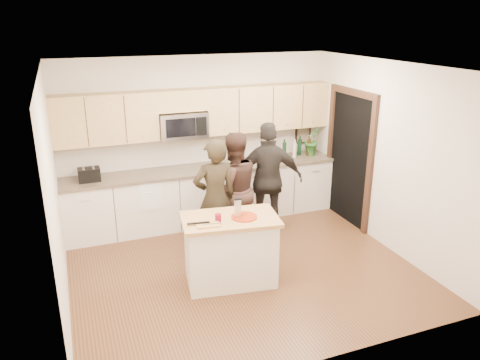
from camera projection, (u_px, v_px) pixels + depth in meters
name	position (u px, v px, depth m)	size (l,w,h in m)	color
floor	(242.00, 267.00, 6.43)	(4.50, 4.50, 0.00)	brown
room_shell	(242.00, 146.00, 5.86)	(4.52, 4.02, 2.71)	beige
back_cabinetry	(205.00, 194.00, 7.77)	(4.50, 0.66, 0.94)	silver
upper_cabinetry	(202.00, 111.00, 7.45)	(4.50, 0.33, 0.75)	tan
microwave	(182.00, 125.00, 7.37)	(0.76, 0.41, 0.40)	silver
doorway	(350.00, 154.00, 7.60)	(0.06, 1.25, 2.20)	black
framed_picture	(303.00, 133.00, 8.42)	(0.30, 0.03, 0.38)	black
dish_towel	(149.00, 186.00, 7.17)	(0.34, 0.60, 0.48)	white
island	(230.00, 250.00, 5.96)	(1.29, 0.87, 0.90)	silver
red_plate	(244.00, 217.00, 5.81)	(0.33, 0.33, 0.02)	#98270D
box_grater	(238.00, 207.00, 5.75)	(0.09, 0.06, 0.25)	silver
drink_glass	(218.00, 218.00, 5.70)	(0.08, 0.08, 0.09)	maroon
cutting_board	(208.00, 225.00, 5.57)	(0.28, 0.16, 0.02)	tan
tongs	(198.00, 223.00, 5.59)	(0.27, 0.03, 0.02)	black
knife	(212.00, 224.00, 5.58)	(0.22, 0.02, 0.01)	silver
toaster	(89.00, 175.00, 6.95)	(0.32, 0.22, 0.20)	black
bottle_cluster	(301.00, 146.00, 8.19)	(0.63, 0.20, 0.35)	black
orchid	(312.00, 140.00, 8.22)	(0.29, 0.24, 0.53)	#2D6829
woman_left	(215.00, 198.00, 6.55)	(0.62, 0.41, 1.71)	black
woman_center	(233.00, 189.00, 6.89)	(0.83, 0.65, 1.72)	black
woman_right	(268.00, 180.00, 7.15)	(1.05, 0.44, 1.79)	black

